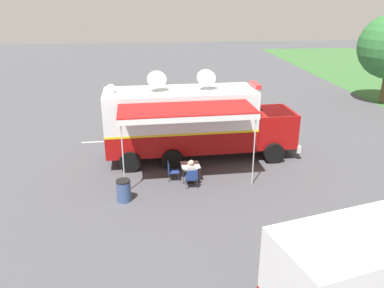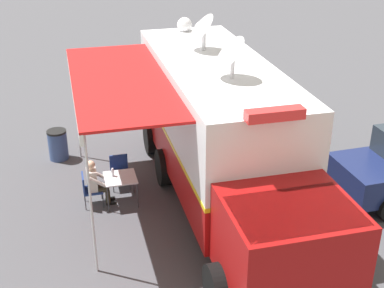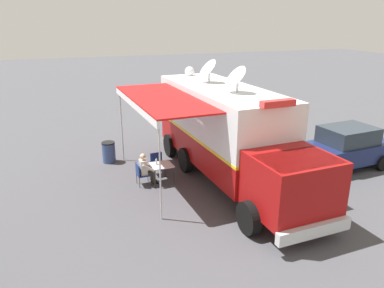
{
  "view_description": "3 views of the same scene",
  "coord_description": "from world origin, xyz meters",
  "px_view_note": "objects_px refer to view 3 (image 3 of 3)",
  "views": [
    {
      "loc": [
        17.92,
        -1.39,
        7.75
      ],
      "look_at": [
        1.58,
        0.41,
        1.35
      ],
      "focal_mm": 36.08,
      "sensor_mm": 36.0,
      "label": 1
    },
    {
      "loc": [
        3.14,
        11.97,
        7.26
      ],
      "look_at": [
        0.68,
        0.44,
        1.57
      ],
      "focal_mm": 49.48,
      "sensor_mm": 36.0,
      "label": 2
    },
    {
      "loc": [
        5.82,
        12.71,
        5.98
      ],
      "look_at": [
        1.32,
        0.4,
        1.47
      ],
      "focal_mm": 34.32,
      "sensor_mm": 36.0,
      "label": 3
    }
  ],
  "objects_px": {
    "folding_table": "(162,166)",
    "seated_responder": "(146,168)",
    "folding_chair_at_table": "(141,172)",
    "car_behind_truck": "(344,148)",
    "trash_bin": "(109,152)",
    "folding_chair_beside_table": "(157,162)",
    "water_bottle": "(156,162)",
    "command_truck": "(228,131)"
  },
  "relations": [
    {
      "from": "folding_table",
      "to": "seated_responder",
      "type": "height_order",
      "value": "seated_responder"
    },
    {
      "from": "folding_chair_at_table",
      "to": "car_behind_truck",
      "type": "bearing_deg",
      "value": 171.85
    },
    {
      "from": "car_behind_truck",
      "to": "seated_responder",
      "type": "bearing_deg",
      "value": -8.38
    },
    {
      "from": "trash_bin",
      "to": "car_behind_truck",
      "type": "bearing_deg",
      "value": 156.38
    },
    {
      "from": "folding_chair_at_table",
      "to": "seated_responder",
      "type": "distance_m",
      "value": 0.23
    },
    {
      "from": "folding_chair_at_table",
      "to": "folding_chair_beside_table",
      "type": "xyz_separation_m",
      "value": [
        -0.85,
        -0.82,
        0.0
      ]
    },
    {
      "from": "water_bottle",
      "to": "trash_bin",
      "type": "relative_size",
      "value": 0.25
    },
    {
      "from": "seated_responder",
      "to": "folding_chair_at_table",
      "type": "bearing_deg",
      "value": 2.26
    },
    {
      "from": "water_bottle",
      "to": "car_behind_truck",
      "type": "distance_m",
      "value": 7.83
    },
    {
      "from": "folding_table",
      "to": "water_bottle",
      "type": "xyz_separation_m",
      "value": [
        0.18,
        -0.09,
        0.16
      ]
    },
    {
      "from": "command_truck",
      "to": "car_behind_truck",
      "type": "height_order",
      "value": "command_truck"
    },
    {
      "from": "command_truck",
      "to": "folding_chair_beside_table",
      "type": "bearing_deg",
      "value": -29.32
    },
    {
      "from": "folding_table",
      "to": "trash_bin",
      "type": "xyz_separation_m",
      "value": [
        1.6,
        -2.83,
        -0.22
      ]
    },
    {
      "from": "car_behind_truck",
      "to": "folding_chair_beside_table",
      "type": "bearing_deg",
      "value": -15.04
    },
    {
      "from": "car_behind_truck",
      "to": "trash_bin",
      "type": "bearing_deg",
      "value": -23.62
    },
    {
      "from": "command_truck",
      "to": "car_behind_truck",
      "type": "relative_size",
      "value": 2.22
    },
    {
      "from": "command_truck",
      "to": "folding_chair_at_table",
      "type": "distance_m",
      "value": 3.62
    },
    {
      "from": "trash_bin",
      "to": "folding_chair_beside_table",
      "type": "bearing_deg",
      "value": 129.65
    },
    {
      "from": "trash_bin",
      "to": "command_truck",
      "type": "bearing_deg",
      "value": 140.59
    },
    {
      "from": "folding_chair_at_table",
      "to": "seated_responder",
      "type": "height_order",
      "value": "seated_responder"
    },
    {
      "from": "car_behind_truck",
      "to": "command_truck",
      "type": "bearing_deg",
      "value": -7.29
    },
    {
      "from": "water_bottle",
      "to": "car_behind_truck",
      "type": "relative_size",
      "value": 0.05
    },
    {
      "from": "seated_responder",
      "to": "car_behind_truck",
      "type": "relative_size",
      "value": 0.29
    },
    {
      "from": "folding_table",
      "to": "trash_bin",
      "type": "bearing_deg",
      "value": -60.56
    },
    {
      "from": "command_truck",
      "to": "folding_table",
      "type": "distance_m",
      "value": 2.84
    },
    {
      "from": "command_truck",
      "to": "water_bottle",
      "type": "xyz_separation_m",
      "value": [
        2.66,
        -0.61,
        -1.11
      ]
    },
    {
      "from": "seated_responder",
      "to": "trash_bin",
      "type": "height_order",
      "value": "seated_responder"
    },
    {
      "from": "folding_chair_beside_table",
      "to": "seated_responder",
      "type": "xyz_separation_m",
      "value": [
        0.66,
        0.81,
        0.14
      ]
    },
    {
      "from": "folding_chair_at_table",
      "to": "car_behind_truck",
      "type": "xyz_separation_m",
      "value": [
        -8.36,
        1.2,
        0.37
      ]
    },
    {
      "from": "command_truck",
      "to": "trash_bin",
      "type": "xyz_separation_m",
      "value": [
        4.08,
        -3.35,
        -1.49
      ]
    },
    {
      "from": "folding_chair_beside_table",
      "to": "car_behind_truck",
      "type": "relative_size",
      "value": 0.2
    },
    {
      "from": "command_truck",
      "to": "seated_responder",
      "type": "relative_size",
      "value": 7.66
    },
    {
      "from": "folding_table",
      "to": "folding_chair_beside_table",
      "type": "distance_m",
      "value": 0.87
    },
    {
      "from": "folding_chair_at_table",
      "to": "folding_chair_beside_table",
      "type": "distance_m",
      "value": 1.18
    },
    {
      "from": "folding_table",
      "to": "folding_chair_beside_table",
      "type": "bearing_deg",
      "value": -93.06
    },
    {
      "from": "folding_chair_at_table",
      "to": "folding_chair_beside_table",
      "type": "relative_size",
      "value": 1.0
    },
    {
      "from": "folding_chair_at_table",
      "to": "trash_bin",
      "type": "relative_size",
      "value": 0.96
    },
    {
      "from": "trash_bin",
      "to": "car_behind_truck",
      "type": "xyz_separation_m",
      "value": [
        -9.16,
        4.0,
        0.42
      ]
    },
    {
      "from": "folding_chair_beside_table",
      "to": "car_behind_truck",
      "type": "distance_m",
      "value": 7.79
    },
    {
      "from": "water_bottle",
      "to": "folding_chair_at_table",
      "type": "xyz_separation_m",
      "value": [
        0.62,
        0.07,
        -0.32
      ]
    },
    {
      "from": "command_truck",
      "to": "seated_responder",
      "type": "distance_m",
      "value": 3.4
    },
    {
      "from": "trash_bin",
      "to": "car_behind_truck",
      "type": "distance_m",
      "value": 10.0
    }
  ]
}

